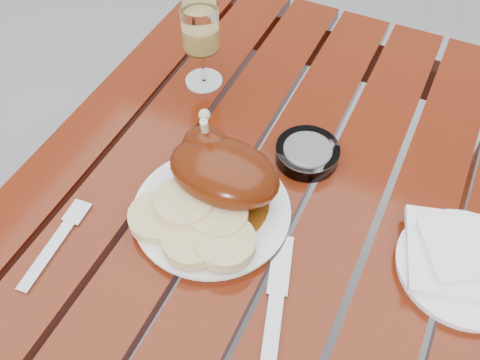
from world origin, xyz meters
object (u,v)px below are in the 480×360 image
object	(u,v)px
table	(250,321)
side_plate	(464,268)
wine_glass	(202,46)
dinner_plate	(212,212)
ashtray	(307,153)

from	to	relation	value
table	side_plate	size ratio (longest dim) A/B	6.08
wine_glass	side_plate	distance (m)	0.58
table	side_plate	bearing A→B (deg)	9.00
dinner_plate	side_plate	xyz separation A→B (m)	(0.37, 0.07, 0.00)
table	dinner_plate	bearing A→B (deg)	-163.29
side_plate	ashtray	size ratio (longest dim) A/B	1.83
wine_glass	ashtray	distance (m)	0.28
table	dinner_plate	distance (m)	0.39
side_plate	ashtray	xyz separation A→B (m)	(-0.28, 0.10, 0.01)
dinner_plate	wine_glass	bearing A→B (deg)	120.16
table	side_plate	distance (m)	0.50
side_plate	ashtray	bearing A→B (deg)	159.62
dinner_plate	side_plate	distance (m)	0.38
side_plate	ashtray	world-z (taller)	ashtray
dinner_plate	side_plate	size ratio (longest dim) A/B	1.24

